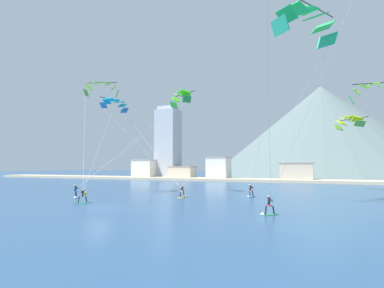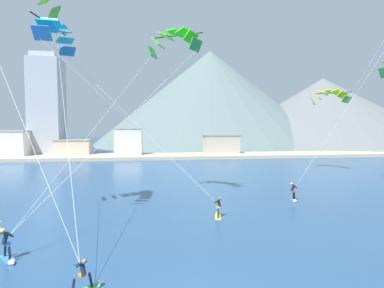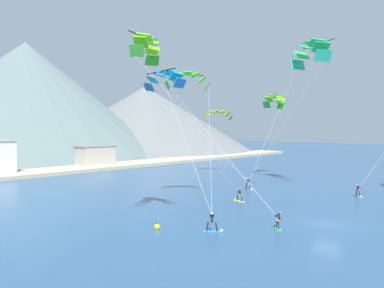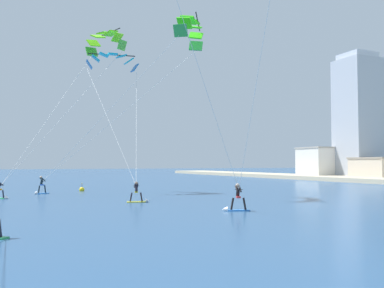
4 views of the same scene
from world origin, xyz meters
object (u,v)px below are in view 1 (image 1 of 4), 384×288
kitesurfer_near_lead (183,194)px  parafoil_kite_near_lead (115,104)px  parafoil_kite_distant_high_outer (349,121)px  parafoil_kite_far_right (180,98)px  kitesurfer_far_left (250,193)px  parafoil_kite_far_left (306,21)px  kitesurfer_near_trail (267,209)px  parafoil_kite_mid_center (101,88)px  race_marker_buoy (85,193)px  kitesurfer_far_right (76,194)px  parafoil_kite_distant_low_drift (374,90)px  kitesurfer_mid_center (85,199)px

kitesurfer_near_lead → parafoil_kite_near_lead: parafoil_kite_near_lead is taller
parafoil_kite_distant_high_outer → parafoil_kite_far_right: bearing=-149.7°
kitesurfer_far_left → parafoil_kite_far_left: size_ratio=0.09×
kitesurfer_near_trail → kitesurfer_far_left: (-4.48, 14.02, 0.05)m
kitesurfer_near_lead → parafoil_kite_mid_center: 21.60m
kitesurfer_near_trail → parafoil_kite_far_left: parafoil_kite_far_left is taller
kitesurfer_near_lead → race_marker_buoy: bearing=-173.2°
kitesurfer_far_right → race_marker_buoy: (-2.59, 4.45, -0.42)m
kitesurfer_near_trail → parafoil_kite_mid_center: 33.21m
kitesurfer_far_right → parafoil_kite_far_left: 35.23m
parafoil_kite_far_left → parafoil_kite_distant_low_drift: bearing=52.4°
parafoil_kite_mid_center → kitesurfer_mid_center: bearing=-57.4°
parafoil_kite_distant_low_drift → parafoil_kite_near_lead: bearing=-167.8°
parafoil_kite_mid_center → parafoil_kite_far_left: size_ratio=0.80×
parafoil_kite_near_lead → race_marker_buoy: 14.29m
kitesurfer_mid_center → parafoil_kite_distant_low_drift: size_ratio=0.26×
kitesurfer_far_left → parafoil_kite_distant_high_outer: (13.67, 16.38, 11.29)m
parafoil_kite_distant_low_drift → race_marker_buoy: (-39.26, -10.21, -14.12)m
kitesurfer_near_trail → parafoil_kite_distant_low_drift: parafoil_kite_distant_low_drift is taller
kitesurfer_far_right → parafoil_kite_far_left: parafoil_kite_far_left is taller
kitesurfer_far_right → parafoil_kite_far_right: parafoil_kite_far_right is taller
parafoil_kite_near_lead → parafoil_kite_distant_high_outer: size_ratio=2.33×
kitesurfer_near_lead → parafoil_kite_distant_high_outer: 31.91m
kitesurfer_far_left → race_marker_buoy: 24.25m
kitesurfer_mid_center → parafoil_kite_distant_low_drift: bearing=29.7°
kitesurfer_near_trail → kitesurfer_near_lead: bearing=141.3°
kitesurfer_mid_center → parafoil_kite_distant_high_outer: (29.88, 29.98, 11.42)m
parafoil_kite_distant_low_drift → kitesurfer_mid_center: bearing=-150.3°
parafoil_kite_distant_low_drift → race_marker_buoy: size_ratio=6.03×
kitesurfer_far_right → parafoil_kite_mid_center: (-1.68, 6.58, 15.95)m
race_marker_buoy → kitesurfer_far_left: bearing=13.5°
kitesurfer_far_left → parafoil_kite_far_right: parafoil_kite_far_right is taller
parafoil_kite_near_lead → parafoil_kite_distant_low_drift: (35.86, 7.76, 0.45)m
kitesurfer_far_left → parafoil_kite_mid_center: parafoil_kite_mid_center is taller
parafoil_kite_distant_high_outer → parafoil_kite_distant_low_drift: 12.24m
race_marker_buoy → parafoil_kite_near_lead: bearing=35.8°
parafoil_kite_far_left → kitesurfer_far_left: bearing=143.4°
kitesurfer_far_right → parafoil_kite_distant_low_drift: parafoil_kite_distant_low_drift is taller
kitesurfer_near_lead → parafoil_kite_mid_center: (-14.43, 0.31, 16.06)m
parafoil_kite_mid_center → kitesurfer_far_right: bearing=-75.7°
kitesurfer_far_left → parafoil_kite_distant_high_outer: size_ratio=0.32×
kitesurfer_far_left → parafoil_kite_far_left: bearing=-36.6°
kitesurfer_mid_center → kitesurfer_far_left: (16.21, 13.60, 0.13)m
parafoil_kite_far_right → parafoil_kite_distant_low_drift: (27.04, 2.80, -0.81)m
kitesurfer_near_trail → kitesurfer_mid_center: size_ratio=1.07×
parafoil_kite_near_lead → kitesurfer_far_right: bearing=-96.7°
kitesurfer_mid_center → kitesurfer_far_left: 21.16m
kitesurfer_near_lead → kitesurfer_far_right: size_ratio=0.97×
parafoil_kite_near_lead → kitesurfer_mid_center: bearing=-69.1°
race_marker_buoy → parafoil_kite_far_right: bearing=31.2°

